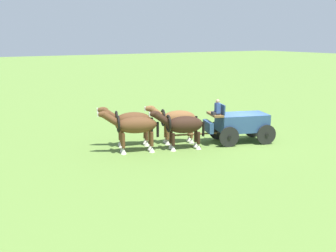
{
  "coord_description": "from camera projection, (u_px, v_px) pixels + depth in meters",
  "views": [
    {
      "loc": [
        15.21,
        16.91,
        5.97
      ],
      "look_at": [
        4.24,
        -1.2,
        1.2
      ],
      "focal_mm": 42.73,
      "sensor_mm": 36.0,
      "label": 1
    }
  ],
  "objects": [
    {
      "name": "draft_horse_rear_near",
      "position": [
        182.0,
        126.0,
        21.36
      ],
      "size": [
        2.98,
        1.49,
        2.16
      ],
      "color": "#331E14",
      "rests_on": "ground"
    },
    {
      "name": "draft_horse_rear_off",
      "position": [
        176.0,
        120.0,
        22.59
      ],
      "size": [
        2.98,
        1.52,
        2.22
      ],
      "color": "brown",
      "rests_on": "ground"
    },
    {
      "name": "draft_horse_lead_near",
      "position": [
        134.0,
        126.0,
        20.76
      ],
      "size": [
        3.09,
        1.48,
        2.26
      ],
      "color": "brown",
      "rests_on": "ground"
    },
    {
      "name": "ground_plane",
      "position": [
        241.0,
        142.0,
        23.11
      ],
      "size": [
        220.0,
        220.0,
        0.0
      ],
      "primitive_type": "plane",
      "color": "olive"
    },
    {
      "name": "draft_horse_lead_off",
      "position": [
        130.0,
        122.0,
        21.99
      ],
      "size": [
        2.99,
        1.49,
        2.25
      ],
      "color": "brown",
      "rests_on": "ground"
    },
    {
      "name": "show_wagon",
      "position": [
        240.0,
        123.0,
        22.82
      ],
      "size": [
        5.69,
        2.77,
        2.6
      ],
      "color": "#2D4C7A",
      "rests_on": "ground"
    }
  ]
}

